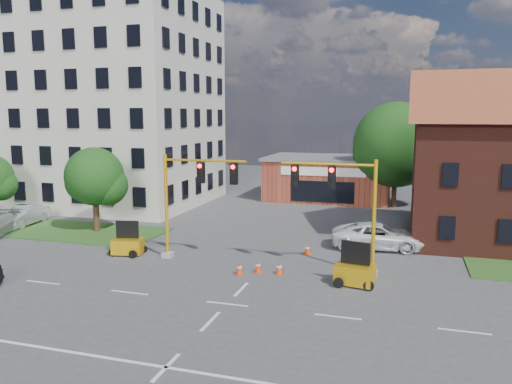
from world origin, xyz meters
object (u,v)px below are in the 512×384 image
signal_mast_west (192,194)px  signal_mast_east (343,202)px  trailer_west (128,245)px  pickup_white (378,236)px  trailer_east (355,272)px

signal_mast_west → signal_mast_east: bearing=0.0°
signal_mast_east → trailer_west: size_ratio=3.07×
signal_mast_east → pickup_white: (1.62, 5.73, -3.11)m
signal_mast_west → pickup_white: bearing=29.0°
signal_mast_east → trailer_east: bearing=-62.3°
signal_mast_east → trailer_east: (0.92, -1.75, -3.25)m
signal_mast_east → trailer_west: bearing=-179.2°
pickup_white → signal_mast_east: bearing=159.0°
signal_mast_west → signal_mast_east: 8.71m
signal_mast_west → trailer_west: bearing=-177.6°
trailer_east → signal_mast_east: bearing=127.6°
signal_mast_west → trailer_east: 10.31m
trailer_east → signal_mast_west: bearing=179.6°
signal_mast_west → trailer_west: signal_mast_west is taller
signal_mast_east → pickup_white: size_ratio=1.06×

